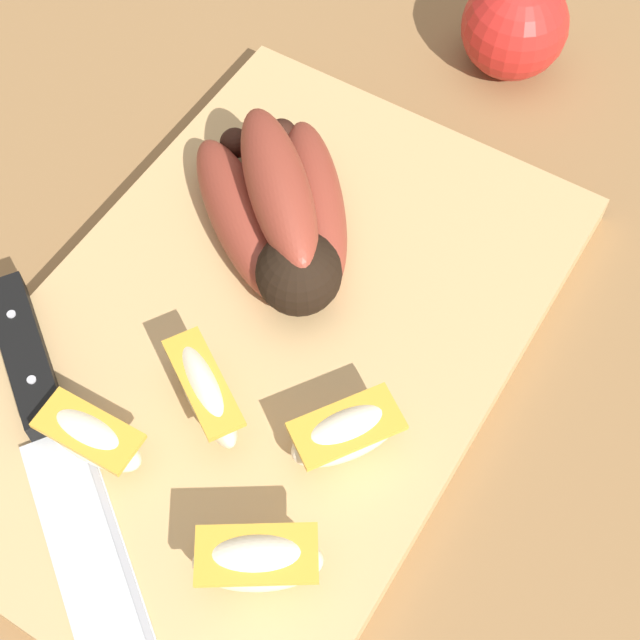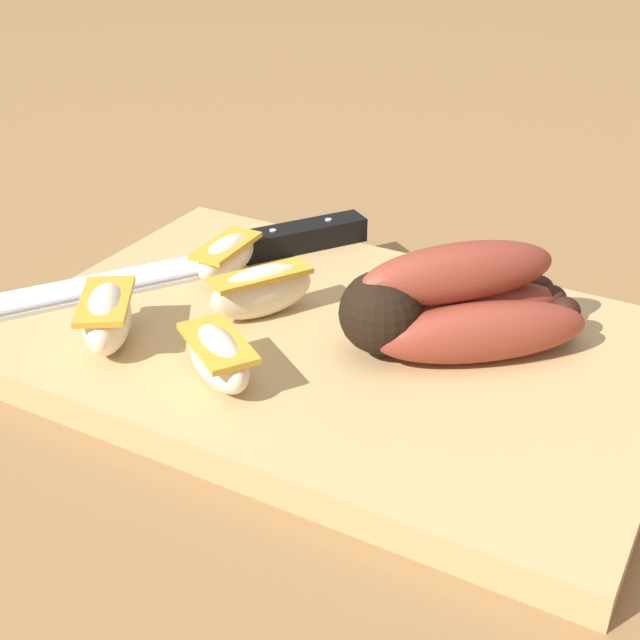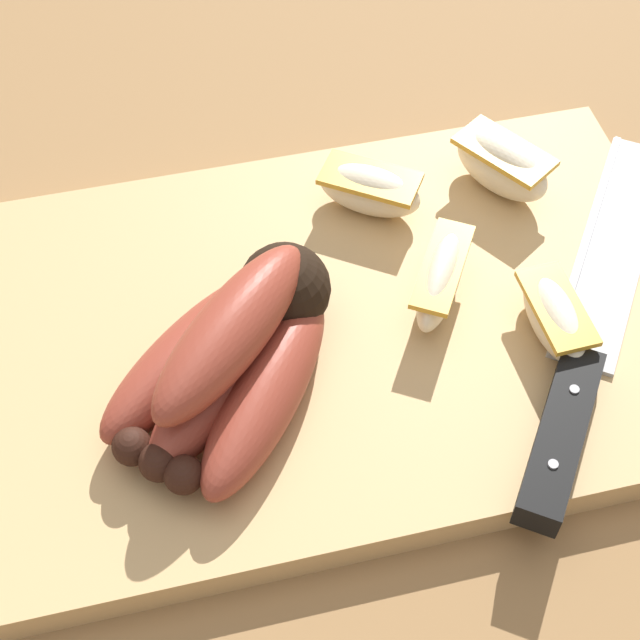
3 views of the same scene
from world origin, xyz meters
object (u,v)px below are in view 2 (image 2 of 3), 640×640
(apple_wedge_far, at_px, (219,357))
(apple_wedge_extra, at_px, (107,317))
(apple_wedge_near, at_px, (262,290))
(chefs_knife, at_px, (241,252))
(apple_wedge_middle, at_px, (227,256))
(banana_bunch, at_px, (453,305))

(apple_wedge_far, relative_size, apple_wedge_extra, 0.97)
(apple_wedge_near, relative_size, apple_wedge_far, 1.05)
(chefs_knife, bearing_deg, apple_wedge_middle, -77.03)
(banana_bunch, height_order, apple_wedge_extra, banana_bunch)
(chefs_knife, bearing_deg, banana_bunch, -10.89)
(apple_wedge_far, xyz_separation_m, apple_wedge_extra, (-0.08, 0.00, 0.00))
(banana_bunch, xyz_separation_m, chefs_knife, (-0.18, 0.03, -0.02))
(apple_wedge_far, bearing_deg, banana_bunch, 46.77)
(chefs_knife, distance_m, apple_wedge_middle, 0.03)
(apple_wedge_far, bearing_deg, apple_wedge_extra, 179.18)
(apple_wedge_middle, relative_size, apple_wedge_extra, 0.90)
(apple_wedge_near, xyz_separation_m, apple_wedge_far, (0.02, -0.08, -0.00))
(chefs_knife, bearing_deg, apple_wedge_far, -60.69)
(chefs_knife, height_order, apple_wedge_middle, apple_wedge_middle)
(chefs_knife, distance_m, apple_wedge_extra, 0.14)
(apple_wedge_middle, distance_m, apple_wedge_far, 0.13)
(banana_bunch, xyz_separation_m, apple_wedge_near, (-0.12, -0.03, -0.01))
(chefs_knife, distance_m, apple_wedge_far, 0.16)
(banana_bunch, bearing_deg, chefs_knife, 169.11)
(banana_bunch, bearing_deg, apple_wedge_near, -166.70)
(apple_wedge_far, height_order, apple_wedge_extra, apple_wedge_extra)
(chefs_knife, height_order, apple_wedge_far, apple_wedge_far)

